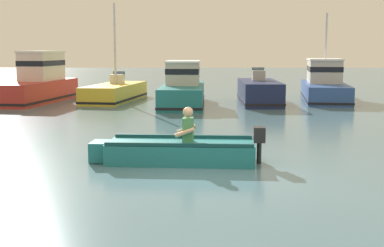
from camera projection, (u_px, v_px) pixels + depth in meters
name	position (u px, v px, depth m)	size (l,w,h in m)	color
ground_plane	(206.00, 176.00, 9.77)	(120.00, 120.00, 0.00)	slate
rowboat_with_person	(178.00, 151.00, 10.95)	(3.72, 1.34, 1.19)	#1E727A
moored_boat_red	(39.00, 83.00, 23.67)	(2.59, 5.97, 2.33)	#B72D28
moored_boat_yellow	(115.00, 93.00, 24.29)	(2.65, 5.53, 4.53)	gold
moored_boat_teal	(183.00, 89.00, 22.35)	(2.03, 5.80, 1.91)	#1E727A
moored_boat_navy	(259.00, 93.00, 22.99)	(1.78, 4.84, 1.59)	#19234C
moored_boat_blue	(324.00, 85.00, 24.44)	(2.85, 6.23, 4.08)	#2D519E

